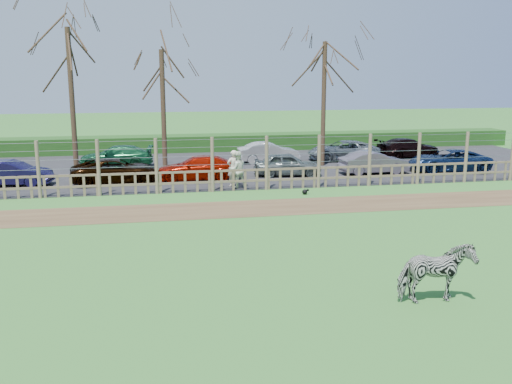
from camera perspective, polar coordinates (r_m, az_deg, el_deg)
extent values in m
plane|color=#529440|center=(18.40, -1.67, -5.07)|extent=(120.00, 120.00, 0.00)
cube|color=brown|center=(22.70, -3.39, -1.76)|extent=(34.00, 2.80, 0.01)
cube|color=#232326|center=(32.45, -5.56, 2.42)|extent=(44.00, 13.00, 0.04)
cube|color=#1E4716|center=(39.28, -6.46, 4.86)|extent=(46.00, 2.00, 1.10)
cube|color=brown|center=(26.00, -4.35, 1.01)|extent=(30.00, 0.06, 0.10)
cube|color=brown|center=(25.91, -4.37, 2.09)|extent=(30.00, 0.06, 0.10)
cylinder|color=brown|center=(26.18, -20.94, 2.10)|extent=(0.16, 0.16, 2.50)
cylinder|color=brown|center=(25.84, -15.48, 2.33)|extent=(0.16, 0.16, 2.50)
cylinder|color=brown|center=(25.73, -9.93, 2.55)|extent=(0.16, 0.16, 2.50)
cylinder|color=brown|center=(25.86, -4.38, 2.75)|extent=(0.16, 0.16, 2.50)
cylinder|color=brown|center=(26.23, 1.06, 2.91)|extent=(0.16, 0.16, 2.50)
cylinder|color=brown|center=(26.84, 6.31, 3.05)|extent=(0.16, 0.16, 2.50)
cylinder|color=brown|center=(27.65, 11.29, 3.15)|extent=(0.16, 0.16, 2.50)
cylinder|color=brown|center=(28.66, 15.95, 3.23)|extent=(0.16, 0.16, 2.50)
cylinder|color=brown|center=(29.85, 20.27, 3.28)|extent=(0.16, 0.16, 2.50)
cylinder|color=brown|center=(31.19, 24.24, 3.31)|extent=(0.16, 0.16, 2.50)
cylinder|color=gray|center=(25.86, -4.38, 2.75)|extent=(30.00, 0.02, 0.02)
cylinder|color=gray|center=(25.80, -4.39, 3.62)|extent=(30.00, 0.02, 0.02)
cylinder|color=gray|center=(25.75, -4.41, 4.50)|extent=(30.00, 0.02, 0.02)
cylinder|color=gray|center=(25.70, -4.42, 5.28)|extent=(30.00, 0.02, 0.02)
cylinder|color=#3D2B1E|center=(30.18, -17.89, 8.31)|extent=(0.26, 0.26, 7.50)
cylinder|color=#3D2B1E|center=(30.97, -9.25, 7.89)|extent=(0.26, 0.26, 6.50)
cylinder|color=#3D2B1E|center=(32.89, 6.77, 8.63)|extent=(0.26, 0.26, 7.00)
imported|color=gray|center=(14.21, 17.54, -7.75)|extent=(1.77, 0.84, 1.48)
imported|color=beige|center=(26.90, -2.28, 2.38)|extent=(0.71, 0.56, 1.72)
imported|color=silver|center=(26.55, -1.88, 2.26)|extent=(0.95, 0.80, 1.72)
sphere|color=black|center=(25.50, 4.90, 0.01)|extent=(0.23, 0.23, 0.23)
sphere|color=black|center=(25.52, 5.20, 0.20)|extent=(0.11, 0.11, 0.11)
imported|color=#16123B|center=(29.42, -23.19, 1.73)|extent=(3.77, 1.72, 1.20)
imported|color=black|center=(28.55, -13.78, 2.07)|extent=(4.50, 2.43, 1.20)
imported|color=#971102|center=(28.71, -5.87, 2.41)|extent=(4.23, 1.92, 1.20)
imported|color=#535D5A|center=(29.73, 3.16, 2.79)|extent=(3.68, 1.89, 1.20)
imported|color=slate|center=(30.90, 11.69, 2.91)|extent=(3.71, 1.49, 1.20)
imported|color=#0E1E40|center=(32.64, 18.74, 3.00)|extent=(4.53, 2.49, 1.20)
imported|color=#175930|center=(33.44, -13.81, 3.49)|extent=(4.26, 2.02, 1.20)
imported|color=beige|center=(34.08, 1.26, 3.99)|extent=(3.68, 1.37, 1.20)
imported|color=slate|center=(35.26, 8.71, 4.13)|extent=(4.47, 2.34, 1.20)
imported|color=black|center=(37.30, 14.97, 4.29)|extent=(4.31, 2.19, 1.20)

